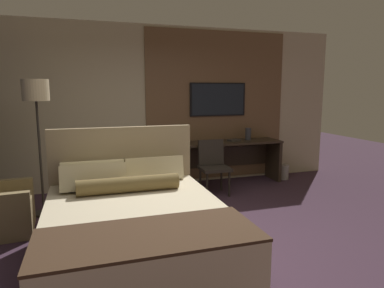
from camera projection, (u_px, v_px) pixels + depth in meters
ground_plane at (195, 246)px, 3.77m from camera, size 16.00×16.00×0.00m
wall_back_tv_panel at (160, 107)px, 6.05m from camera, size 7.20×0.09×2.80m
bed at (135, 229)px, 3.33m from camera, size 1.69×2.13×1.26m
desk at (222, 154)px, 6.23m from camera, size 2.16×0.55×0.77m
tv at (218, 99)px, 6.28m from camera, size 1.08×0.04×0.60m
desk_chair at (213, 162)px, 5.63m from camera, size 0.48×0.48×0.88m
floor_lamp at (36, 102)px, 4.49m from camera, size 0.34×0.34×1.84m
vase_tall at (248, 134)px, 6.35m from camera, size 0.11×0.11×0.22m
book at (234, 140)px, 6.24m from camera, size 0.25×0.20×0.03m
waste_bin at (283, 172)px, 6.56m from camera, size 0.22×0.22×0.28m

